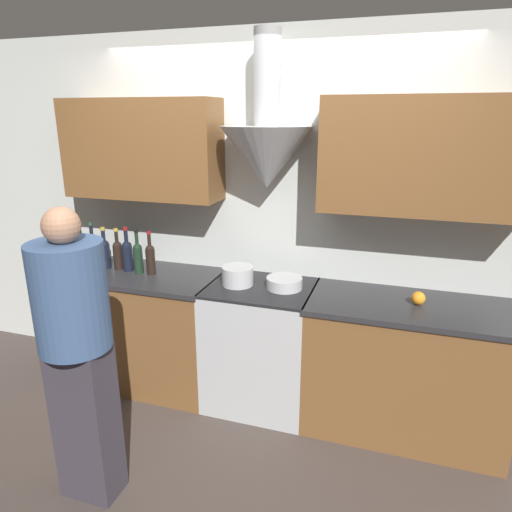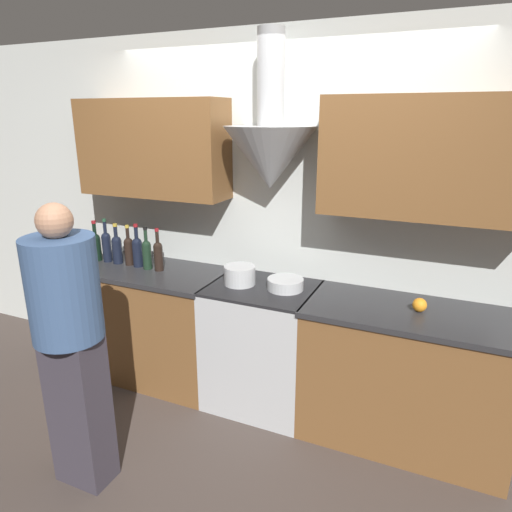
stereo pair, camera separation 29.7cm
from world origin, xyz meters
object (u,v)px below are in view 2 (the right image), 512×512
Objects in this scene: wine_bottle_5 at (147,253)px; wine_bottle_3 at (129,249)px; wine_bottle_6 at (158,254)px; wine_bottle_1 at (107,245)px; mixing_bowl at (285,284)px; stock_pot at (240,275)px; orange_fruit at (420,305)px; wine_bottle_0 at (96,245)px; wine_bottle_4 at (137,250)px; stove_range at (262,345)px; person_foreground_left at (70,339)px; wine_bottle_2 at (117,248)px.

wine_bottle_3 is at bearing 171.96° from wine_bottle_5.
wine_bottle_1 is at bearing 177.92° from wine_bottle_6.
stock_pot is at bearing -173.90° from mixing_bowl.
wine_bottle_3 is at bearing 177.90° from stock_pot.
stock_pot is 1.19m from orange_fruit.
wine_bottle_0 is 0.40m from wine_bottle_4.
wine_bottle_1 is at bearing 178.46° from stock_pot.
stove_range is 2.83× the size of wine_bottle_3.
person_foreground_left is (0.41, -1.12, -0.14)m from wine_bottle_4.
wine_bottle_0 reaches higher than stock_pot.
orange_fruit is (2.17, -0.02, -0.08)m from wine_bottle_3.
wine_bottle_6 is 1.02m from mixing_bowl.
wine_bottle_0 is at bearing 178.86° from wine_bottle_5.
wine_bottle_1 reaches higher than stock_pot.
wine_bottle_6 is at bearing -178.80° from mixing_bowl.
mixing_bowl is at bearing 0.10° from wine_bottle_1.
mixing_bowl is at bearing -0.05° from wine_bottle_3.
stock_pot is 0.33m from mixing_bowl.
mixing_bowl is at bearing 0.23° from wine_bottle_2.
wine_bottle_1 reaches higher than wine_bottle_5.
wine_bottle_0 is 0.61m from wine_bottle_6.
wine_bottle_4 is at bearing -179.72° from mixing_bowl.
wine_bottle_5 reaches higher than stock_pot.
wine_bottle_3 is 0.98m from stock_pot.
person_foreground_left reaches higher than wine_bottle_4.
wine_bottle_5 is 1.12m from mixing_bowl.
wine_bottle_1 is at bearing 179.62° from orange_fruit.
wine_bottle_6 reaches higher than orange_fruit.
wine_bottle_1 is at bearing 7.67° from wine_bottle_0.
stock_pot is at bearing -1.54° from wine_bottle_1.
person_foreground_left reaches higher than stock_pot.
wine_bottle_3 is 0.09m from wine_bottle_4.
wine_bottle_2 is 0.95× the size of wine_bottle_4.
wine_bottle_5 is at bearing 105.82° from person_foreground_left.
stock_pot is at bearing -0.84° from wine_bottle_0.
wine_bottle_5 is at bearing -3.25° from wine_bottle_1.
person_foreground_left is (-0.48, -1.09, -0.08)m from stock_pot.
wine_bottle_5 is at bearing 179.35° from stock_pot.
wine_bottle_0 is at bearing 179.50° from wine_bottle_6.
wine_bottle_4 is at bearing 179.65° from orange_fruit.
stove_range is 1.28m from wine_bottle_3.
stove_range is at bearing -0.23° from wine_bottle_0.
wine_bottle_1 is 1.07× the size of wine_bottle_6.
stock_pot reaches higher than stove_range.
orange_fruit is at bearing -0.35° from wine_bottle_4.
person_foreground_left reaches higher than wine_bottle_0.
mixing_bowl is (1.01, 0.02, -0.09)m from wine_bottle_6.
wine_bottle_2 is at bearing 2.89° from wine_bottle_0.
wine_bottle_0 is 1.02× the size of wine_bottle_2.
mixing_bowl is at bearing 6.10° from stock_pot.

